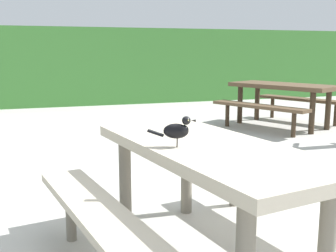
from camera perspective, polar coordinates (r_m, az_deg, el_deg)
ground_plane at (r=3.15m, az=9.08°, el=-14.25°), size 60.00×60.00×0.00m
hedge_wall at (r=10.69m, az=-11.08°, el=8.06°), size 28.00×1.28×1.85m
picnic_table_foreground at (r=2.61m, az=5.51°, el=-6.39°), size 1.96×1.98×0.74m
bird_grackle at (r=2.44m, az=1.34°, el=-0.53°), size 0.27×0.14×0.18m
picnic_table_mid_left at (r=7.48m, az=15.42°, el=4.18°), size 2.25×2.26×0.74m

